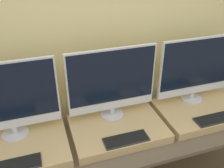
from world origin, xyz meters
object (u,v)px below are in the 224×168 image
monitor_center (112,82)px  monitor_right (197,68)px  monitor_left (7,99)px  keyboard_left (15,165)px  keyboard_right (214,119)px  keyboard_center (126,139)px

monitor_center → monitor_right: bearing=0.0°
monitor_left → monitor_right: (1.47, 0.00, 0.00)m
monitor_left → keyboard_left: 0.43m
keyboard_left → monitor_center: size_ratio=0.47×
keyboard_right → monitor_left: bearing=168.0°
monitor_center → keyboard_center: (0.00, -0.31, -0.29)m
keyboard_left → keyboard_right: bearing=0.0°
monitor_left → keyboard_right: (1.47, -0.31, -0.29)m
monitor_right → keyboard_right: (0.00, -0.31, -0.29)m
keyboard_left → monitor_right: monitor_right is taller
keyboard_center → keyboard_right: bearing=0.0°
monitor_center → keyboard_right: size_ratio=2.13×
monitor_left → keyboard_left: size_ratio=2.13×
keyboard_left → keyboard_center: same height
monitor_center → keyboard_center: monitor_center is taller
keyboard_right → keyboard_left: bearing=180.0°
monitor_center → keyboard_right: bearing=-22.9°
keyboard_right → monitor_center: bearing=157.1°
keyboard_left → monitor_center: 0.85m
keyboard_center → keyboard_right: (0.74, 0.00, 0.00)m
monitor_left → monitor_right: 1.47m
monitor_left → keyboard_center: (0.74, -0.31, -0.29)m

